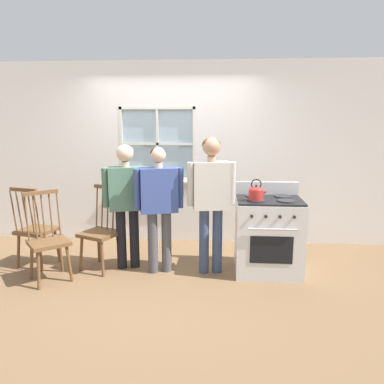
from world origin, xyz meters
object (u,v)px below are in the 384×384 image
Objects in this scene: chair_by_window at (35,231)px; chair_near_wall at (101,233)px; person_adult_right at (211,191)px; chair_center_cluster at (48,242)px; stove at (268,235)px; potted_plant at (155,177)px; person_teen_center at (159,199)px; kettle at (256,193)px; person_elderly_left at (126,194)px.

chair_near_wall is (0.86, -0.03, 0.00)m from chair_by_window.
chair_by_window is 0.63× the size of person_adult_right.
chair_near_wall is 0.63× the size of person_adult_right.
chair_center_cluster is 2.61m from stove.
chair_near_wall is at bearing -2.79° from chair_center_cluster.
potted_plant is (0.50, 1.11, 0.54)m from chair_near_wall.
chair_near_wall is 1.48m from person_adult_right.
stove is at bearing -12.34° from person_teen_center.
chair_by_window is 2.82m from kettle.
chair_near_wall is 1.98m from kettle.
kettle is (1.57, -0.14, 0.07)m from person_elderly_left.
chair_by_window is 0.68× the size of person_teen_center.
chair_near_wall is 0.97× the size of stove.
kettle is at bearing -18.23° from person_teen_center.
person_elderly_left is 1.58m from kettle.
person_teen_center is (0.75, -0.05, 0.46)m from chair_near_wall.
potted_plant is (-0.25, 1.16, 0.08)m from person_teen_center.
kettle is (1.90, -0.08, 0.56)m from chair_near_wall.
stove reaches higher than chair_near_wall.
chair_center_cluster is (-0.50, -0.38, 0.00)m from chair_near_wall.
chair_by_window is 0.55m from chair_center_cluster.
person_adult_right reaches higher than kettle.
chair_center_cluster is 0.68× the size of person_teen_center.
potted_plant is at bearing -126.90° from chair_by_window.
person_elderly_left reaches higher than potted_plant.
chair_center_cluster is at bearing 145.70° from chair_by_window.
person_teen_center is at bearing -29.61° from person_elderly_left.
potted_plant is at bearing 16.19° from chair_center_cluster.
chair_center_cluster is 0.97× the size of stove.
person_elderly_left is at bearing -99.26° from potted_plant.
person_adult_right is at bearing -174.01° from stove.
potted_plant reaches higher than chair_near_wall.
chair_by_window is 2.31m from person_adult_right.
person_elderly_left reaches higher than person_teen_center.
chair_center_cluster is at bearing -123.85° from potted_plant.
chair_center_cluster is 0.63× the size of person_adult_right.
kettle is (1.15, -0.03, 0.10)m from person_teen_center.
person_adult_right is (0.63, 0.03, 0.09)m from person_teen_center.
person_adult_right reaches higher than person_elderly_left.
person_elderly_left is at bearing -12.17° from chair_center_cluster.
chair_near_wall is 2.08m from stove.
kettle is (-0.18, -0.13, 0.55)m from stove.
chair_by_window is 1.68m from person_teen_center.
potted_plant is at bearing 85.57° from person_teen_center.
kettle is at bearing -15.28° from person_adult_right.
person_adult_right is (1.88, 0.36, 0.55)m from chair_center_cluster.
person_elderly_left reaches higher than chair_by_window.
potted_plant is at bearing 65.32° from person_elderly_left.
person_adult_right reaches higher than potted_plant.
person_elderly_left reaches higher than chair_near_wall.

